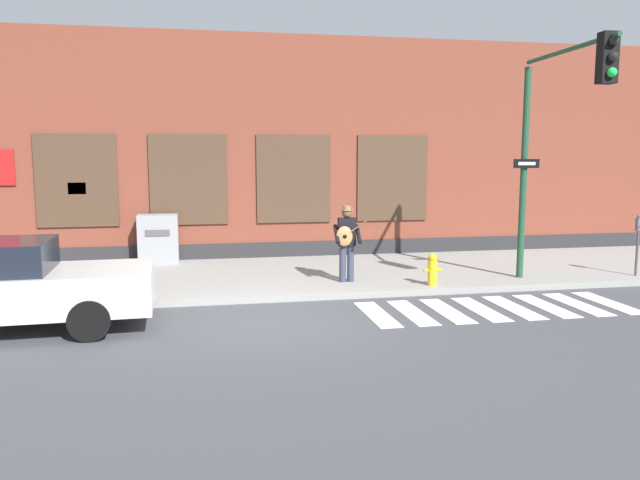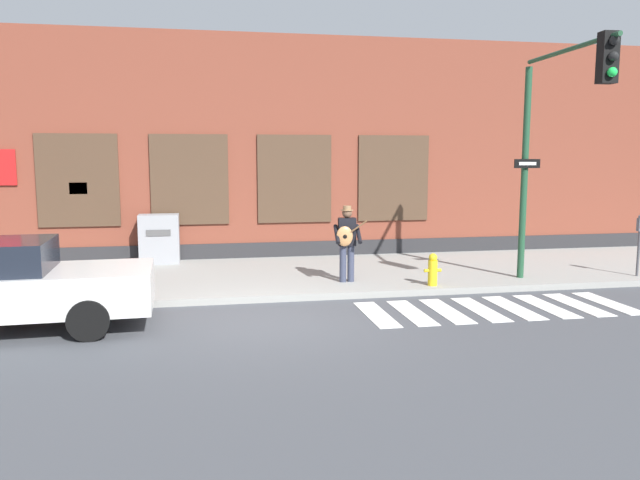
{
  "view_description": "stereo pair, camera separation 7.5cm",
  "coord_description": "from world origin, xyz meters",
  "px_view_note": "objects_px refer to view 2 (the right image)",
  "views": [
    {
      "loc": [
        -1.16,
        -10.66,
        2.92
      ],
      "look_at": [
        1.26,
        1.76,
        1.2
      ],
      "focal_mm": 35.0,
      "sensor_mm": 36.0,
      "label": 1
    },
    {
      "loc": [
        -1.09,
        -10.68,
        2.92
      ],
      "look_at": [
        1.26,
        1.76,
        1.2
      ],
      "focal_mm": 35.0,
      "sensor_mm": 36.0,
      "label": 2
    }
  ],
  "objects_px": {
    "traffic_light": "(556,123)",
    "fire_hydrant": "(433,270)",
    "utility_box": "(159,239)",
    "parking_meter": "(640,236)",
    "red_car": "(6,286)",
    "busker": "(347,239)"
  },
  "relations": [
    {
      "from": "traffic_light",
      "to": "fire_hydrant",
      "type": "relative_size",
      "value": 7.0
    },
    {
      "from": "utility_box",
      "to": "parking_meter",
      "type": "bearing_deg",
      "value": -19.35
    },
    {
      "from": "red_car",
      "to": "traffic_light",
      "type": "bearing_deg",
      "value": 3.97
    },
    {
      "from": "traffic_light",
      "to": "utility_box",
      "type": "distance_m",
      "value": 9.9
    },
    {
      "from": "traffic_light",
      "to": "red_car",
      "type": "bearing_deg",
      "value": -176.03
    },
    {
      "from": "red_car",
      "to": "parking_meter",
      "type": "bearing_deg",
      "value": 7.22
    },
    {
      "from": "fire_hydrant",
      "to": "red_car",
      "type": "bearing_deg",
      "value": -169.24
    },
    {
      "from": "traffic_light",
      "to": "fire_hydrant",
      "type": "xyz_separation_m",
      "value": [
        -2.23,
        0.82,
        -3.09
      ]
    },
    {
      "from": "utility_box",
      "to": "fire_hydrant",
      "type": "bearing_deg",
      "value": -33.88
    },
    {
      "from": "traffic_light",
      "to": "parking_meter",
      "type": "distance_m",
      "value": 3.88
    },
    {
      "from": "parking_meter",
      "to": "busker",
      "type": "bearing_deg",
      "value": 175.05
    },
    {
      "from": "red_car",
      "to": "utility_box",
      "type": "relative_size",
      "value": 3.67
    },
    {
      "from": "busker",
      "to": "utility_box",
      "type": "relative_size",
      "value": 1.33
    },
    {
      "from": "busker",
      "to": "traffic_light",
      "type": "xyz_separation_m",
      "value": [
        3.97,
        -1.54,
        2.48
      ]
    },
    {
      "from": "traffic_light",
      "to": "fire_hydrant",
      "type": "distance_m",
      "value": 3.9
    },
    {
      "from": "red_car",
      "to": "busker",
      "type": "xyz_separation_m",
      "value": [
        6.34,
        2.25,
        0.32
      ]
    },
    {
      "from": "utility_box",
      "to": "fire_hydrant",
      "type": "xyz_separation_m",
      "value": [
        5.95,
        -4.0,
        -0.29
      ]
    },
    {
      "from": "red_car",
      "to": "traffic_light",
      "type": "height_order",
      "value": "traffic_light"
    },
    {
      "from": "parking_meter",
      "to": "utility_box",
      "type": "bearing_deg",
      "value": 160.65
    },
    {
      "from": "busker",
      "to": "fire_hydrant",
      "type": "distance_m",
      "value": 1.97
    },
    {
      "from": "red_car",
      "to": "busker",
      "type": "bearing_deg",
      "value": 19.56
    },
    {
      "from": "busker",
      "to": "fire_hydrant",
      "type": "height_order",
      "value": "busker"
    }
  ]
}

